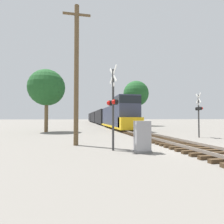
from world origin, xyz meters
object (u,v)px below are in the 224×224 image
Objects in this scene: freight_train at (99,117)px; crossing_signal_far at (199,110)px; tree_far_right at (47,88)px; utility_pole at (76,73)px; tree_mid_background at (136,94)px; relay_cabinet at (142,137)px; crossing_signal_near at (113,104)px.

crossing_signal_far is at bearing -83.46° from freight_train.
crossing_signal_far is 0.51× the size of tree_far_right.
utility_pole is at bearing -98.91° from freight_train.
relay_cabinet is at bearing -108.26° from tree_mid_background.
utility_pole is (-1.98, 2.20, 2.19)m from crossing_signal_near.
tree_mid_background reaches higher than tree_far_right.
relay_cabinet is 0.20× the size of tree_far_right.
freight_train is at bearing 70.85° from tree_far_right.
utility_pole reaches higher than freight_train.
crossing_signal_near is 2.86× the size of relay_cabinet.
tree_far_right is at bearing -139.08° from tree_mid_background.
tree_mid_background reaches higher than relay_cabinet.
tree_mid_background is (2.10, 23.62, 4.82)m from crossing_signal_far.
crossing_signal_near is 0.58× the size of tree_far_right.
freight_train is at bearing 113.58° from tree_mid_background.
utility_pole is at bearing 137.82° from relay_cabinet.
utility_pole is at bearing -150.24° from crossing_signal_near.
tree_mid_background is at bearing 8.71° from crossing_signal_far.
tree_mid_background is at bearing -66.42° from freight_train.
tree_mid_background is at bearing 71.74° from relay_cabinet.
crossing_signal_far is at bearing 12.80° from utility_pole.
crossing_signal_far is 2.50× the size of relay_cabinet.
relay_cabinet is at bearing -42.18° from utility_pole.
freight_train is 41.88× the size of relay_cabinet.
tree_far_right is 22.25m from tree_mid_background.
freight_train is 41.62m from utility_pole.
crossing_signal_near is at bearing -95.88° from freight_train.
crossing_signal_near is 3.68m from utility_pole.
relay_cabinet is at bearing 140.05° from crossing_signal_far.
crossing_signal_near is at bearing 148.79° from relay_cabinet.
utility_pole is (-3.35, 3.03, 3.92)m from relay_cabinet.
crossing_signal_far is 0.40× the size of tree_mid_background.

